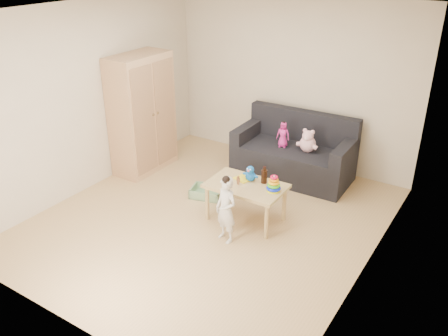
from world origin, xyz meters
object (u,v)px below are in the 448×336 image
Objects in this scene: play_table at (246,202)px; sofa at (293,162)px; wardrobe at (142,114)px; toddler at (226,211)px.

sofa is at bearing 91.24° from play_table.
toddler is (2.16, -1.02, -0.49)m from wardrobe.
wardrobe is 2.28m from play_table.
wardrobe is 2.21× the size of toddler.
wardrobe is 2.44m from toddler.
sofa is at bearing 108.14° from toddler.
play_table is (0.03, -1.45, 0.01)m from sofa.
play_table is 0.55m from toddler.
toddler is (0.04, -0.52, 0.15)m from play_table.
wardrobe reaches higher than play_table.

